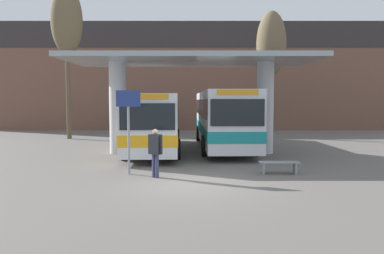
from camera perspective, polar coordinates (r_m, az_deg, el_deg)
The scene contains 11 objects.
ground_plane at distance 12.52m, azimuth -0.03°, elevation -8.62°, with size 100.00×100.00×0.00m, color #605B56.
townhouse_backdrop at distance 35.12m, azimuth 0.06°, elevation 9.10°, with size 40.00×0.58×10.02m.
station_canopy at distance 19.50m, azimuth 0.02°, elevation 8.00°, with size 12.67×5.29×4.97m.
transit_bus_left_bay at distance 20.52m, azimuth -5.61°, elevation 1.12°, with size 3.04×10.56×3.05m.
transit_bus_center_bay at distance 22.11m, azimuth 4.73°, elevation 1.63°, with size 3.03×12.16×3.25m.
waiting_bench_near_pillar at distance 14.47m, azimuth 13.23°, elevation -5.65°, with size 1.50×0.44×0.46m.
info_sign_platform at distance 14.03m, azimuth -9.56°, elevation 1.84°, with size 0.90×0.09×3.12m.
pedestrian_waiting at distance 13.36m, azimuth -5.51°, elevation -3.20°, with size 0.58×0.47×1.74m.
poplar_tree_behind_left at distance 28.84m, azimuth -18.45°, elevation 14.88°, with size 2.19×2.19×10.83m.
poplar_tree_behind_right at distance 28.84m, azimuth 12.09°, elevation 11.99°, with size 2.18×2.18×9.34m.
parked_car_street at distance 30.79m, azimuth -6.07°, elevation 0.87°, with size 4.16×2.11×2.20m.
Camera 1 is at (0.03, -12.21, 2.74)m, focal length 35.00 mm.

